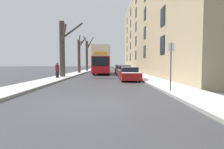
{
  "coord_description": "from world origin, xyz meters",
  "views": [
    {
      "loc": [
        0.79,
        -6.93,
        1.56
      ],
      "look_at": [
        1.1,
        17.07,
        0.2
      ],
      "focal_mm": 28.0,
      "sensor_mm": 36.0,
      "label": 1
    }
  ],
  "objects_px": {
    "parked_car_0": "(129,74)",
    "parked_car_2": "(121,70)",
    "street_sign_post": "(171,65)",
    "parked_car_1": "(125,71)",
    "bare_tree_left_2": "(87,55)",
    "pedestrian_left_sidewalk": "(57,70)",
    "bare_tree_left_0": "(63,48)",
    "bare_tree_left_1": "(79,55)",
    "double_decker_bus": "(102,59)",
    "oncoming_van": "(98,66)",
    "parked_car_3": "(119,69)"
  },
  "relations": [
    {
      "from": "parked_car_0",
      "to": "parked_car_2",
      "type": "bearing_deg",
      "value": 90.0
    },
    {
      "from": "parked_car_2",
      "to": "street_sign_post",
      "type": "distance_m",
      "value": 19.69
    },
    {
      "from": "parked_car_1",
      "to": "parked_car_2",
      "type": "distance_m",
      "value": 6.4
    },
    {
      "from": "bare_tree_left_2",
      "to": "pedestrian_left_sidewalk",
      "type": "distance_m",
      "value": 22.03
    },
    {
      "from": "bare_tree_left_0",
      "to": "parked_car_0",
      "type": "height_order",
      "value": "bare_tree_left_0"
    },
    {
      "from": "bare_tree_left_1",
      "to": "double_decker_bus",
      "type": "distance_m",
      "value": 4.57
    },
    {
      "from": "oncoming_van",
      "to": "parked_car_0",
      "type": "bearing_deg",
      "value": -79.55
    },
    {
      "from": "bare_tree_left_2",
      "to": "parked_car_1",
      "type": "relative_size",
      "value": 2.0
    },
    {
      "from": "bare_tree_left_0",
      "to": "double_decker_bus",
      "type": "xyz_separation_m",
      "value": [
        4.22,
        8.42,
        -1.08
      ]
    },
    {
      "from": "parked_car_3",
      "to": "parked_car_1",
      "type": "bearing_deg",
      "value": -90.0
    },
    {
      "from": "bare_tree_left_1",
      "to": "parked_car_3",
      "type": "bearing_deg",
      "value": 31.67
    },
    {
      "from": "parked_car_0",
      "to": "parked_car_1",
      "type": "distance_m",
      "value": 5.61
    },
    {
      "from": "parked_car_3",
      "to": "oncoming_van",
      "type": "bearing_deg",
      "value": 122.13
    },
    {
      "from": "double_decker_bus",
      "to": "street_sign_post",
      "type": "bearing_deg",
      "value": -77.05
    },
    {
      "from": "bare_tree_left_1",
      "to": "parked_car_3",
      "type": "relative_size",
      "value": 1.65
    },
    {
      "from": "parked_car_0",
      "to": "street_sign_post",
      "type": "xyz_separation_m",
      "value": [
        1.35,
        -7.62,
        0.93
      ]
    },
    {
      "from": "oncoming_van",
      "to": "parked_car_1",
      "type": "bearing_deg",
      "value": -76.79
    },
    {
      "from": "bare_tree_left_0",
      "to": "parked_car_0",
      "type": "relative_size",
      "value": 1.59
    },
    {
      "from": "bare_tree_left_0",
      "to": "parked_car_1",
      "type": "bearing_deg",
      "value": 14.55
    },
    {
      "from": "parked_car_1",
      "to": "parked_car_3",
      "type": "distance_m",
      "value": 12.85
    },
    {
      "from": "parked_car_1",
      "to": "parked_car_2",
      "type": "bearing_deg",
      "value": 90.0
    },
    {
      "from": "parked_car_1",
      "to": "pedestrian_left_sidewalk",
      "type": "bearing_deg",
      "value": -153.43
    },
    {
      "from": "bare_tree_left_2",
      "to": "double_decker_bus",
      "type": "relative_size",
      "value": 0.81
    },
    {
      "from": "bare_tree_left_1",
      "to": "double_decker_bus",
      "type": "bearing_deg",
      "value": -24.38
    },
    {
      "from": "double_decker_bus",
      "to": "parked_car_0",
      "type": "xyz_separation_m",
      "value": [
        3.18,
        -12.11,
        -1.82
      ]
    },
    {
      "from": "parked_car_1",
      "to": "bare_tree_left_2",
      "type": "bearing_deg",
      "value": 111.67
    },
    {
      "from": "pedestrian_left_sidewalk",
      "to": "bare_tree_left_1",
      "type": "bearing_deg",
      "value": 38.23
    },
    {
      "from": "double_decker_bus",
      "to": "pedestrian_left_sidewalk",
      "type": "height_order",
      "value": "double_decker_bus"
    },
    {
      "from": "double_decker_bus",
      "to": "parked_car_2",
      "type": "relative_size",
      "value": 2.21
    },
    {
      "from": "parked_car_0",
      "to": "street_sign_post",
      "type": "distance_m",
      "value": 7.79
    },
    {
      "from": "parked_car_2",
      "to": "street_sign_post",
      "type": "xyz_separation_m",
      "value": [
        1.35,
        -19.63,
        0.87
      ]
    },
    {
      "from": "pedestrian_left_sidewalk",
      "to": "street_sign_post",
      "type": "xyz_separation_m",
      "value": [
        8.89,
        -9.46,
        0.58
      ]
    },
    {
      "from": "parked_car_2",
      "to": "parked_car_3",
      "type": "height_order",
      "value": "parked_car_3"
    },
    {
      "from": "parked_car_0",
      "to": "parked_car_2",
      "type": "height_order",
      "value": "parked_car_2"
    },
    {
      "from": "parked_car_0",
      "to": "pedestrian_left_sidewalk",
      "type": "distance_m",
      "value": 7.77
    },
    {
      "from": "double_decker_bus",
      "to": "parked_car_3",
      "type": "xyz_separation_m",
      "value": [
        3.18,
        6.35,
        -1.75
      ]
    },
    {
      "from": "oncoming_van",
      "to": "pedestrian_left_sidewalk",
      "type": "bearing_deg",
      "value": -96.4
    },
    {
      "from": "parked_car_3",
      "to": "pedestrian_left_sidewalk",
      "type": "height_order",
      "value": "pedestrian_left_sidewalk"
    },
    {
      "from": "bare_tree_left_2",
      "to": "parked_car_1",
      "type": "bearing_deg",
      "value": -68.33
    },
    {
      "from": "bare_tree_left_2",
      "to": "parked_car_0",
      "type": "bearing_deg",
      "value": -73.13
    },
    {
      "from": "bare_tree_left_2",
      "to": "parked_car_2",
      "type": "height_order",
      "value": "bare_tree_left_2"
    },
    {
      "from": "bare_tree_left_0",
      "to": "parked_car_2",
      "type": "bearing_deg",
      "value": 48.33
    },
    {
      "from": "parked_car_3",
      "to": "oncoming_van",
      "type": "height_order",
      "value": "oncoming_van"
    },
    {
      "from": "bare_tree_left_2",
      "to": "street_sign_post",
      "type": "bearing_deg",
      "value": -74.75
    },
    {
      "from": "bare_tree_left_1",
      "to": "bare_tree_left_2",
      "type": "xyz_separation_m",
      "value": [
        0.1,
        9.72,
        0.56
      ]
    },
    {
      "from": "bare_tree_left_1",
      "to": "parked_car_0",
      "type": "bearing_deg",
      "value": -62.47
    },
    {
      "from": "bare_tree_left_0",
      "to": "parked_car_3",
      "type": "relative_size",
      "value": 1.66
    },
    {
      "from": "parked_car_2",
      "to": "parked_car_1",
      "type": "bearing_deg",
      "value": -90.0
    },
    {
      "from": "bare_tree_left_0",
      "to": "bare_tree_left_2",
      "type": "bearing_deg",
      "value": 89.36
    },
    {
      "from": "bare_tree_left_1",
      "to": "parked_car_1",
      "type": "xyz_separation_m",
      "value": [
        7.28,
        -8.35,
        -2.55
      ]
    }
  ]
}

